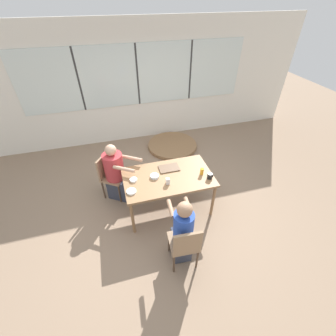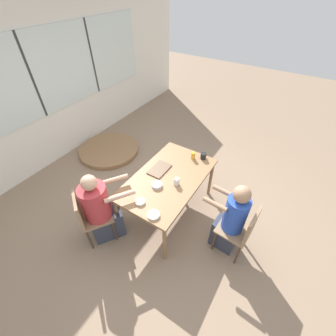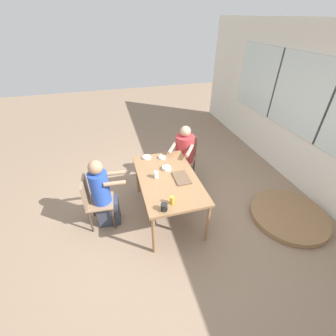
# 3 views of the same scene
# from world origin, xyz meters

# --- Properties ---
(ground_plane) EXTENTS (16.00, 16.00, 0.00)m
(ground_plane) POSITION_xyz_m (0.00, 0.00, 0.00)
(ground_plane) COLOR #8C725B
(wall_back_with_windows) EXTENTS (8.40, 0.08, 2.80)m
(wall_back_with_windows) POSITION_xyz_m (0.00, 2.67, 1.42)
(wall_back_with_windows) COLOR white
(wall_back_with_windows) RESTS_ON ground_plane
(dining_table) EXTENTS (1.49, 0.89, 0.75)m
(dining_table) POSITION_xyz_m (0.00, 0.00, 0.69)
(dining_table) COLOR olive
(dining_table) RESTS_ON ground_plane
(chair_for_woman_green_shirt) EXTENTS (0.55, 0.55, 0.88)m
(chair_for_woman_green_shirt) POSITION_xyz_m (-0.97, 0.64, 0.53)
(chair_for_woman_green_shirt) COLOR #937556
(chair_for_woman_green_shirt) RESTS_ON ground_plane
(chair_for_man_blue_shirt) EXTENTS (0.43, 0.43, 0.88)m
(chair_for_man_blue_shirt) POSITION_xyz_m (-0.08, -1.16, 0.53)
(chair_for_man_blue_shirt) COLOR #937556
(chair_for_man_blue_shirt) RESTS_ON ground_plane
(person_woman_green_shirt) EXTENTS (0.73, 0.64, 1.17)m
(person_woman_green_shirt) POSITION_xyz_m (-0.83, 0.54, 0.52)
(person_woman_green_shirt) COLOR #333847
(person_woman_green_shirt) RESTS_ON ground_plane
(person_man_blue_shirt) EXTENTS (0.33, 0.54, 1.19)m
(person_man_blue_shirt) POSITION_xyz_m (-0.07, -1.00, 0.55)
(person_man_blue_shirt) COLOR #333847
(person_man_blue_shirt) RESTS_ON ground_plane
(food_tray_dark) EXTENTS (0.35, 0.22, 0.02)m
(food_tray_dark) POSITION_xyz_m (0.07, 0.19, 0.76)
(food_tray_dark) COLOR brown
(food_tray_dark) RESTS_ON dining_table
(coffee_mug) EXTENTS (0.09, 0.09, 0.10)m
(coffee_mug) POSITION_xyz_m (0.66, -0.23, 0.80)
(coffee_mug) COLOR black
(coffee_mug) RESTS_ON dining_table
(juice_glass) EXTENTS (0.06, 0.06, 0.12)m
(juice_glass) POSITION_xyz_m (0.57, -0.10, 0.81)
(juice_glass) COLOR gold
(juice_glass) RESTS_ON dining_table
(milk_carton_small) EXTENTS (0.06, 0.06, 0.11)m
(milk_carton_small) POSITION_xyz_m (-0.05, -0.17, 0.81)
(milk_carton_small) COLOR silver
(milk_carton_small) RESTS_ON dining_table
(bowl_white_shallow) EXTENTS (0.15, 0.15, 0.03)m
(bowl_white_shallow) POSITION_xyz_m (-0.65, -0.21, 0.77)
(bowl_white_shallow) COLOR white
(bowl_white_shallow) RESTS_ON dining_table
(bowl_cereal) EXTENTS (0.15, 0.15, 0.05)m
(bowl_cereal) POSITION_xyz_m (-0.22, 0.04, 0.77)
(bowl_cereal) COLOR silver
(bowl_cereal) RESTS_ON dining_table
(bowl_fruit) EXTENTS (0.12, 0.12, 0.03)m
(bowl_fruit) POSITION_xyz_m (-0.58, 0.05, 0.77)
(bowl_fruit) COLOR white
(bowl_fruit) RESTS_ON dining_table
(folded_table_stack) EXTENTS (1.25, 1.25, 0.09)m
(folded_table_stack) POSITION_xyz_m (0.65, 1.92, 0.04)
(folded_table_stack) COLOR olive
(folded_table_stack) RESTS_ON ground_plane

